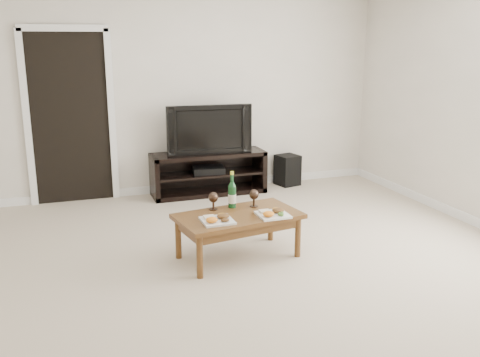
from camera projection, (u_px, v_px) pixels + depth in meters
name	position (u px, v px, depth m)	size (l,w,h in m)	color
floor	(274.00, 269.00, 4.70)	(5.50, 5.50, 0.00)	#BAAE96
back_wall	(194.00, 92.00, 6.91)	(5.00, 0.04, 2.60)	silver
doorway	(70.00, 119.00, 6.46)	(0.90, 0.02, 2.05)	black
media_console	(209.00, 173.00, 6.95)	(1.47, 0.45, 0.55)	black
television	(208.00, 128.00, 6.80)	(1.08, 0.14, 0.62)	black
av_receiver	(208.00, 170.00, 6.92)	(0.40, 0.30, 0.08)	black
subwoofer	(287.00, 170.00, 7.40)	(0.28, 0.28, 0.42)	black
coffee_table	(238.00, 236.00, 4.91)	(1.11, 0.61, 0.42)	brown
plate_left	(217.00, 218.00, 4.65)	(0.27, 0.27, 0.07)	white
plate_right	(273.00, 212.00, 4.80)	(0.27, 0.27, 0.07)	white
wine_bottle	(232.00, 190.00, 5.01)	(0.07, 0.07, 0.35)	#103D1A
goblet_left	(213.00, 201.00, 4.96)	(0.09, 0.09, 0.17)	#33241B
goblet_right	(254.00, 198.00, 5.06)	(0.09, 0.09, 0.17)	#33241B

